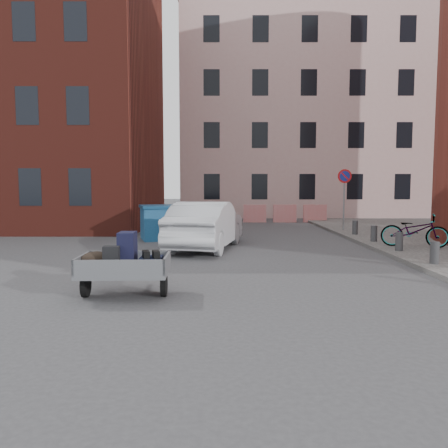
{
  "coord_description": "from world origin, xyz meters",
  "views": [
    {
      "loc": [
        0.77,
        -9.51,
        2.05
      ],
      "look_at": [
        0.77,
        1.32,
        1.1
      ],
      "focal_mm": 35.0,
      "sensor_mm": 36.0,
      "label": 1
    }
  ],
  "objects_px": {
    "trailer": "(124,264)",
    "dumpster": "(182,222)",
    "bicycle": "(414,230)",
    "silver_car": "(206,225)"
  },
  "relations": [
    {
      "from": "trailer",
      "to": "dumpster",
      "type": "xyz_separation_m",
      "value": [
        0.19,
        8.96,
        0.05
      ]
    },
    {
      "from": "dumpster",
      "to": "bicycle",
      "type": "relative_size",
      "value": 1.73
    },
    {
      "from": "trailer",
      "to": "silver_car",
      "type": "xyz_separation_m",
      "value": [
        1.27,
        6.25,
        0.16
      ]
    },
    {
      "from": "dumpster",
      "to": "silver_car",
      "type": "height_order",
      "value": "silver_car"
    },
    {
      "from": "trailer",
      "to": "bicycle",
      "type": "xyz_separation_m",
      "value": [
        7.86,
        5.75,
        0.04
      ]
    },
    {
      "from": "trailer",
      "to": "dumpster",
      "type": "height_order",
      "value": "dumpster"
    },
    {
      "from": "bicycle",
      "to": "dumpster",
      "type": "bearing_deg",
      "value": 88.65
    },
    {
      "from": "dumpster",
      "to": "bicycle",
      "type": "xyz_separation_m",
      "value": [
        7.67,
        -3.21,
        -0.01
      ]
    },
    {
      "from": "dumpster",
      "to": "silver_car",
      "type": "bearing_deg",
      "value": -84.64
    },
    {
      "from": "silver_car",
      "to": "bicycle",
      "type": "bearing_deg",
      "value": -172.98
    }
  ]
}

